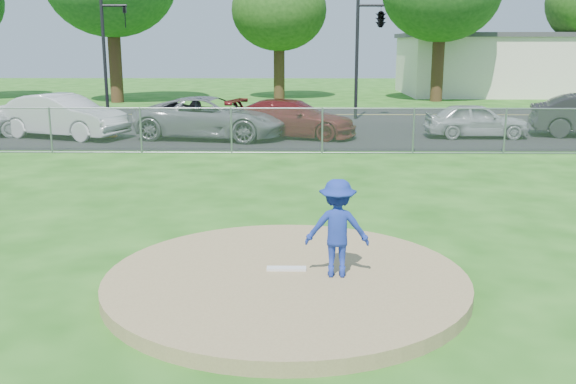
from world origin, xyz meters
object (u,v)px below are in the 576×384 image
traffic_signal_center (378,21)px  pitcher (337,228)px  commercial_building (517,64)px  parked_car_darkred (292,118)px  parked_car_white (63,116)px  parked_car_gray (211,118)px  traffic_cone (111,129)px  traffic_signal_left (109,48)px  parked_car_pearl (476,120)px

traffic_signal_center → pitcher: bearing=-98.3°
commercial_building → parked_car_darkred: commercial_building is taller
parked_car_white → parked_car_gray: 5.77m
commercial_building → traffic_cone: commercial_building is taller
traffic_signal_left → traffic_cone: size_ratio=8.61×
commercial_building → parked_car_white: bearing=-138.0°
pitcher → commercial_building: bearing=-109.6°
commercial_building → traffic_cone: 32.08m
parked_car_gray → parked_car_darkred: 3.12m
commercial_building → parked_car_pearl: size_ratio=4.21×
traffic_signal_center → parked_car_darkred: 8.31m
pitcher → parked_car_pearl: (6.35, 15.85, -0.25)m
parked_car_gray → parked_car_pearl: parked_car_gray is taller
traffic_signal_center → parked_car_pearl: (3.13, -6.18, -3.94)m
parked_car_gray → parked_car_white: bearing=99.4°
traffic_signal_left → parked_car_pearl: traffic_signal_left is taller
parked_car_darkred → pitcher: bearing=-160.5°
commercial_building → parked_car_white: 33.51m
pitcher → parked_car_darkred: (-0.76, 15.84, -0.19)m
traffic_signal_left → parked_car_gray: size_ratio=0.98×
pitcher → parked_car_darkred: bearing=-85.0°
traffic_signal_center → parked_car_white: (-12.85, -6.41, -3.77)m
parked_car_gray → parked_car_pearl: bearing=-76.7°
traffic_signal_left → pitcher: size_ratio=3.85×
traffic_signal_center → parked_car_pearl: traffic_signal_center is taller
commercial_building → traffic_signal_left: bearing=-147.1°
commercial_building → parked_car_darkred: (-16.02, -22.18, -1.43)m
pitcher → parked_car_gray: bearing=-73.7°
traffic_signal_left → commercial_building: bearing=32.9°
parked_car_pearl → commercial_building: bearing=-21.6°
parked_car_white → traffic_cone: bearing=-64.0°
traffic_cone → parked_car_pearl: (14.17, 0.05, 0.34)m
pitcher → parked_car_white: bearing=-56.1°
pitcher → parked_car_pearl: 17.07m
parked_car_white → parked_car_gray: (5.77, -0.16, -0.04)m
pitcher → parked_car_gray: (-3.86, 15.45, -0.12)m
traffic_signal_left → parked_car_darkred: traffic_signal_left is taller
commercial_building → traffic_signal_left: (-24.76, -16.00, 1.20)m
commercial_building → traffic_signal_center: 20.17m
traffic_cone → parked_car_darkred: parked_car_darkred is taller
traffic_signal_center → traffic_cone: size_ratio=8.61×
commercial_building → parked_car_white: (-24.88, -22.41, -1.32)m
traffic_cone → parked_car_darkred: size_ratio=0.13×
traffic_signal_center → traffic_cone: (-11.04, -6.22, -4.28)m
parked_car_white → parked_car_darkred: size_ratio=1.01×
commercial_building → traffic_signal_left: 29.51m
parked_car_white → parked_car_darkred: (8.86, 0.24, -0.11)m
parked_car_darkred → parked_car_pearl: parked_car_darkred is taller
traffic_signal_left → traffic_signal_center: same height
traffic_cone → parked_car_darkred: (7.05, 0.05, 0.40)m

